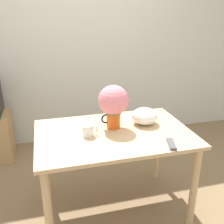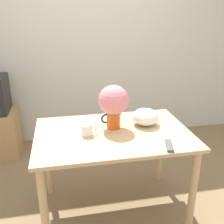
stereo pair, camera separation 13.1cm
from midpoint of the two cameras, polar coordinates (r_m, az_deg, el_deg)
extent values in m
plane|color=#7F6647|center=(2.59, -0.50, -20.92)|extent=(12.00, 12.00, 0.00)
cube|color=silver|center=(3.58, -7.40, 14.04)|extent=(8.00, 0.05, 2.60)
cube|color=tan|center=(2.17, -1.36, -4.76)|extent=(1.27, 0.85, 0.03)
cylinder|color=tan|center=(2.05, -15.56, -20.96)|extent=(0.06, 0.06, 0.77)
cylinder|color=tan|center=(2.29, 15.76, -15.88)|extent=(0.06, 0.06, 0.77)
cylinder|color=tan|center=(2.64, -15.65, -10.45)|extent=(0.06, 0.06, 0.77)
cylinder|color=tan|center=(2.83, 8.42, -7.55)|extent=(0.06, 0.06, 0.77)
cylinder|color=#E05619|center=(2.22, -1.48, -1.54)|extent=(0.12, 0.12, 0.16)
cone|color=#E05619|center=(2.21, -0.25, -0.07)|extent=(0.04, 0.04, 0.04)
torus|color=black|center=(2.20, -3.01, -1.51)|extent=(0.08, 0.01, 0.08)
sphere|color=#3D7033|center=(2.17, -1.51, 1.47)|extent=(0.19, 0.19, 0.19)
sphere|color=pink|center=(2.16, -1.52, 2.57)|extent=(0.25, 0.25, 0.25)
cylinder|color=white|center=(2.10, -7.08, -4.02)|extent=(0.09, 0.09, 0.10)
torus|color=white|center=(2.11, -5.79, -3.89)|extent=(0.07, 0.01, 0.07)
ellipsoid|color=white|center=(2.31, 5.50, -0.90)|extent=(0.23, 0.23, 0.15)
cube|color=#4C4C51|center=(2.00, 10.97, -6.86)|extent=(0.09, 0.18, 0.02)
camera|label=1|loc=(0.07, -91.71, -0.66)|focal=42.00mm
camera|label=2|loc=(0.07, 88.29, 0.66)|focal=42.00mm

